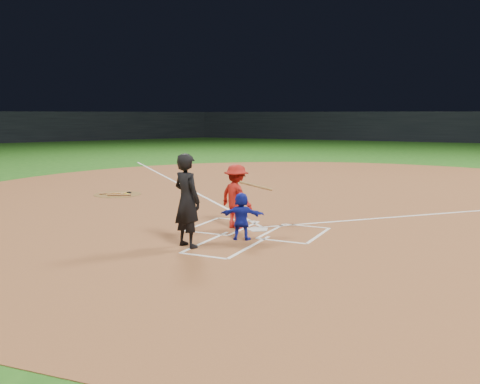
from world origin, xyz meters
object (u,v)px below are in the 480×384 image
at_px(on_deck_circle, 118,194).
at_px(umpire, 187,201).
at_px(batter_at_plate, 236,197).
at_px(catcher, 242,216).
at_px(home_plate, 258,229).

xyz_separation_m(on_deck_circle, umpire, (6.25, -5.57, 1.02)).
distance_m(umpire, batter_at_plate, 2.20).
bearing_deg(catcher, batter_at_plate, -74.09).
bearing_deg(catcher, umpire, 39.60).
height_order(umpire, batter_at_plate, umpire).
bearing_deg(home_plate, umpire, 73.05).
distance_m(on_deck_circle, catcher, 8.35).
height_order(home_plate, umpire, umpire).
height_order(on_deck_circle, catcher, catcher).
xyz_separation_m(home_plate, batter_at_plate, (-0.55, -0.08, 0.81)).
xyz_separation_m(umpire, batter_at_plate, (0.14, 2.18, -0.21)).
height_order(home_plate, on_deck_circle, home_plate).
xyz_separation_m(home_plate, on_deck_circle, (-6.94, 3.31, -0.00)).
height_order(home_plate, batter_at_plate, batter_at_plate).
xyz_separation_m(catcher, batter_at_plate, (-0.65, 1.08, 0.26)).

